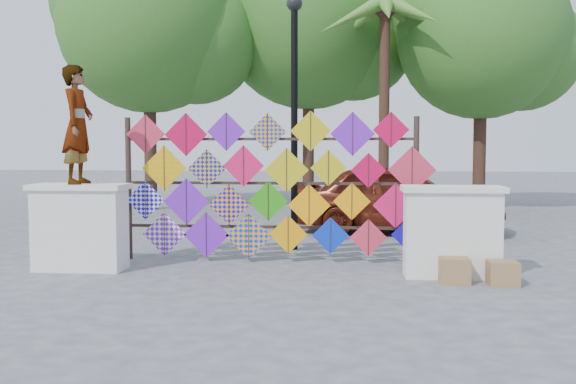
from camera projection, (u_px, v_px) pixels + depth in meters
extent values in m
plane|color=gray|center=(263.00, 270.00, 9.48)|extent=(80.00, 80.00, 0.00)
cube|color=silver|center=(80.00, 230.00, 9.49)|extent=(1.30, 0.55, 1.20)
cube|color=silver|center=(79.00, 187.00, 9.44)|extent=(1.40, 0.65, 0.08)
cube|color=silver|center=(452.00, 234.00, 8.99)|extent=(1.30, 0.55, 1.20)
cube|color=silver|center=(452.00, 189.00, 8.94)|extent=(1.40, 0.65, 0.08)
cylinder|color=#33231C|center=(129.00, 189.00, 10.40)|extent=(0.09, 0.09, 2.30)
cylinder|color=#33231C|center=(416.00, 190.00, 9.98)|extent=(0.09, 0.09, 2.30)
cube|color=#33231C|center=(269.00, 227.00, 10.23)|extent=(4.60, 0.04, 0.04)
cube|color=#33231C|center=(269.00, 183.00, 10.19)|extent=(4.60, 0.04, 0.04)
cube|color=#33231C|center=(269.00, 139.00, 10.14)|extent=(4.60, 0.04, 0.04)
cube|color=#CC2C47|center=(146.00, 134.00, 10.25)|extent=(0.63, 0.01, 0.63)
cube|color=#33231C|center=(145.00, 134.00, 10.24)|extent=(0.01, 0.01, 0.62)
cube|color=#C8083E|center=(186.00, 135.00, 10.19)|extent=(0.69, 0.01, 0.69)
cube|color=#33231C|center=(186.00, 135.00, 10.18)|extent=(0.01, 0.01, 0.68)
cube|color=#731BD0|center=(226.00, 132.00, 10.13)|extent=(0.61, 0.01, 0.61)
cube|color=#33231C|center=(226.00, 132.00, 10.12)|extent=(0.01, 0.01, 0.60)
cube|color=#092ECD|center=(267.00, 132.00, 10.07)|extent=(0.59, 0.01, 0.59)
cube|color=#33231C|center=(267.00, 132.00, 10.06)|extent=(0.01, 0.01, 0.58)
cube|color=gold|center=(311.00, 131.00, 10.01)|extent=(0.64, 0.01, 0.64)
cube|color=#33231C|center=(311.00, 131.00, 10.00)|extent=(0.01, 0.01, 0.63)
cube|color=#731BD0|center=(353.00, 134.00, 9.95)|extent=(0.69, 0.01, 0.69)
cube|color=#33231C|center=(353.00, 134.00, 9.94)|extent=(0.01, 0.01, 0.68)
cube|color=#C8083E|center=(391.00, 130.00, 9.89)|extent=(0.56, 0.01, 0.56)
cube|color=#33231C|center=(391.00, 130.00, 9.88)|extent=(0.01, 0.01, 0.55)
cube|color=gold|center=(164.00, 168.00, 10.22)|extent=(0.73, 0.01, 0.73)
cube|color=#33231C|center=(164.00, 168.00, 10.21)|extent=(0.01, 0.01, 0.72)
cube|color=#1508C9|center=(207.00, 169.00, 10.16)|extent=(0.62, 0.01, 0.62)
cube|color=#33231C|center=(207.00, 169.00, 10.15)|extent=(0.01, 0.01, 0.61)
cube|color=#E21557|center=(244.00, 166.00, 10.10)|extent=(0.65, 0.01, 0.65)
cube|color=#33231C|center=(243.00, 166.00, 10.09)|extent=(0.01, 0.01, 0.64)
cube|color=gold|center=(287.00, 170.00, 10.04)|extent=(0.70, 0.01, 0.70)
cube|color=#33231C|center=(286.00, 170.00, 10.03)|extent=(0.01, 0.01, 0.69)
cube|color=gold|center=(328.00, 168.00, 9.98)|extent=(0.57, 0.01, 0.57)
cube|color=#33231C|center=(328.00, 168.00, 9.97)|extent=(0.01, 0.01, 0.56)
cube|color=#C8083E|center=(368.00, 170.00, 9.93)|extent=(0.55, 0.01, 0.55)
cube|color=#33231C|center=(368.00, 170.00, 9.92)|extent=(0.01, 0.01, 0.54)
cube|color=#CC2C47|center=(412.00, 170.00, 9.86)|extent=(0.74, 0.01, 0.74)
cube|color=#33231C|center=(412.00, 170.00, 9.85)|extent=(0.01, 0.01, 0.73)
cube|color=white|center=(145.00, 200.00, 10.25)|extent=(0.63, 0.01, 0.63)
cube|color=#33231C|center=(145.00, 200.00, 10.24)|extent=(0.01, 0.01, 0.62)
cube|color=#731BD0|center=(186.00, 202.00, 10.19)|extent=(0.75, 0.01, 0.75)
cube|color=#33231C|center=(186.00, 202.00, 10.18)|extent=(0.01, 0.01, 0.73)
cube|color=#1508C9|center=(229.00, 205.00, 10.13)|extent=(0.66, 0.01, 0.66)
cube|color=#33231C|center=(229.00, 205.00, 10.12)|extent=(0.01, 0.01, 0.65)
cube|color=#299312|center=(268.00, 201.00, 10.07)|extent=(0.63, 0.01, 0.63)
cube|color=#33231C|center=(268.00, 201.00, 10.05)|extent=(0.01, 0.01, 0.62)
cube|color=#FF9B08|center=(309.00, 205.00, 10.01)|extent=(0.67, 0.01, 0.67)
cube|color=#33231C|center=(309.00, 205.00, 10.00)|extent=(0.01, 0.01, 0.66)
cube|color=#FF9B08|center=(352.00, 201.00, 9.94)|extent=(0.58, 0.01, 0.58)
cube|color=#33231C|center=(352.00, 201.00, 9.93)|extent=(0.01, 0.01, 0.57)
cube|color=#E21557|center=(396.00, 206.00, 9.89)|extent=(0.71, 0.01, 0.71)
cube|color=#33231C|center=(396.00, 206.00, 9.87)|extent=(0.01, 0.01, 0.69)
cube|color=white|center=(165.00, 234.00, 10.22)|extent=(0.71, 0.01, 0.71)
cube|color=#33231C|center=(164.00, 234.00, 10.20)|extent=(0.01, 0.01, 0.70)
cube|color=#731BD0|center=(206.00, 235.00, 10.15)|extent=(0.74, 0.01, 0.74)
cube|color=#33231C|center=(206.00, 235.00, 10.14)|extent=(0.01, 0.01, 0.72)
cube|color=#FF9B08|center=(249.00, 236.00, 10.09)|extent=(0.73, 0.01, 0.73)
cube|color=#33231C|center=(248.00, 236.00, 10.08)|extent=(0.01, 0.01, 0.72)
cube|color=orange|center=(288.00, 234.00, 10.03)|extent=(0.61, 0.01, 0.61)
cube|color=#33231C|center=(288.00, 235.00, 10.02)|extent=(0.01, 0.01, 0.60)
cube|color=#092ECD|center=(330.00, 236.00, 9.97)|extent=(0.58, 0.01, 0.58)
cube|color=#33231C|center=(330.00, 236.00, 9.96)|extent=(0.01, 0.01, 0.57)
cube|color=#CC2C47|center=(368.00, 238.00, 9.92)|extent=(0.58, 0.01, 0.58)
cube|color=#33231C|center=(368.00, 238.00, 9.91)|extent=(0.01, 0.01, 0.57)
cube|color=#1508C9|center=(415.00, 235.00, 9.85)|extent=(0.73, 0.01, 0.73)
cube|color=#33231C|center=(415.00, 235.00, 9.84)|extent=(0.01, 0.01, 0.72)
cylinder|color=#3F261B|center=(150.00, 144.00, 18.70)|extent=(0.36, 0.36, 3.85)
sphere|color=#2C6820|center=(149.00, 22.00, 18.45)|extent=(5.20, 5.20, 5.20)
sphere|color=#2C6820|center=(195.00, 42.00, 18.67)|extent=(3.64, 3.64, 3.64)
sphere|color=#2C6820|center=(111.00, 3.00, 18.32)|extent=(3.38, 3.38, 3.38)
cylinder|color=#3F261B|center=(308.00, 140.00, 20.26)|extent=(0.36, 0.36, 4.12)
sphere|color=#2C6820|center=(309.00, 19.00, 20.00)|extent=(5.60, 5.60, 5.60)
sphere|color=#2C6820|center=(353.00, 39.00, 20.21)|extent=(3.92, 3.92, 3.92)
sphere|color=#2C6820|center=(272.00, 0.00, 19.86)|extent=(3.64, 3.64, 3.64)
cylinder|color=#3F261B|center=(480.00, 148.00, 18.33)|extent=(0.36, 0.36, 3.58)
sphere|color=#2C6820|center=(482.00, 34.00, 18.10)|extent=(4.80, 4.80, 4.80)
sphere|color=#2C6820|center=(522.00, 52.00, 18.32)|extent=(3.36, 3.36, 3.36)
sphere|color=#2C6820|center=(449.00, 16.00, 17.96)|extent=(3.12, 3.12, 3.12)
cylinder|color=#3F261B|center=(384.00, 112.00, 17.03)|extent=(0.28, 0.28, 5.50)
sphere|color=#3F261B|center=(385.00, 7.00, 16.84)|extent=(0.60, 0.60, 0.60)
cone|color=#3C6923|center=(420.00, 16.00, 16.77)|extent=(1.82, 0.44, 1.16)
cone|color=#3C6923|center=(407.00, 21.00, 17.43)|extent=(1.60, 1.60, 1.16)
cone|color=#3C6923|center=(383.00, 23.00, 17.75)|extent=(0.44, 1.82, 1.16)
cone|color=#3C6923|center=(360.00, 22.00, 17.55)|extent=(1.60, 1.60, 1.16)
cone|color=#3C6923|center=(351.00, 17.00, 16.94)|extent=(1.82, 0.44, 1.16)
cone|color=#3C6923|center=(361.00, 12.00, 16.28)|extent=(1.60, 1.60, 1.16)
cone|color=#3C6923|center=(387.00, 9.00, 15.96)|extent=(0.44, 1.82, 1.16)
cone|color=#3C6923|center=(412.00, 11.00, 16.16)|extent=(1.60, 1.60, 1.16)
imported|color=#99999E|center=(78.00, 125.00, 9.38)|extent=(0.42, 0.64, 1.74)
imported|color=#591C0F|center=(399.00, 198.00, 13.57)|extent=(4.55, 2.32, 1.48)
cylinder|color=black|center=(294.00, 131.00, 11.29)|extent=(0.12, 0.12, 4.20)
sphere|color=black|center=(294.00, 3.00, 11.14)|extent=(0.28, 0.28, 0.28)
cube|color=#A07B4D|center=(454.00, 271.00, 8.58)|extent=(0.39, 0.34, 0.34)
cube|color=#A07B4D|center=(503.00, 273.00, 8.45)|extent=(0.38, 0.35, 0.32)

